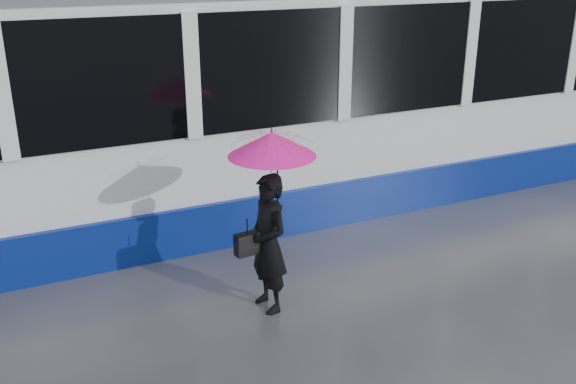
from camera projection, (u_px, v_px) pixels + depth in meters
ground at (317, 280)px, 7.36m from camera, size 90.00×90.00×0.00m
rails at (238, 206)px, 9.47m from camera, size 34.00×1.51×0.02m
tram at (440, 77)px, 10.31m from camera, size 26.00×2.56×3.35m
woman at (268, 244)px, 6.55m from camera, size 0.42×0.58×1.48m
umbrella at (272, 161)px, 6.25m from camera, size 0.97×0.97×1.00m
handbag at (248, 244)px, 6.46m from camera, size 0.28×0.15×0.41m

